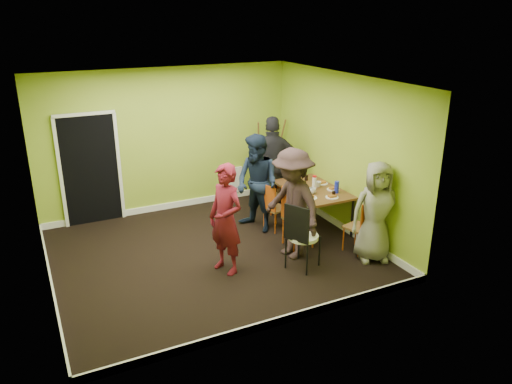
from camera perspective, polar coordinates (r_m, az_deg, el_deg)
ground at (r=8.33m, az=-4.99°, el=-6.99°), size 5.00×5.00×0.00m
room_walls at (r=7.96m, az=-5.48°, el=-0.56°), size 5.04×4.54×2.82m
dining_table at (r=9.08m, az=6.52°, el=0.08°), size 0.90×1.50×0.75m
chair_left_far at (r=8.97m, az=1.95°, el=-1.48°), size 0.44×0.44×0.87m
chair_left_near at (r=8.32m, az=4.37°, el=-2.56°), size 0.44×0.44×1.05m
chair_back_end at (r=9.62m, az=2.64°, el=1.97°), size 0.54×0.61×1.12m
chair_front_end at (r=8.30m, az=12.05°, el=-3.56°), size 0.46×0.47×0.92m
chair_bentwood at (r=7.61m, az=5.15°, el=-4.74°), size 0.57×0.57×1.08m
easel at (r=10.56m, az=1.56°, el=3.81°), size 0.67×0.63×1.66m
plate_near_left at (r=9.31m, az=4.11°, el=1.07°), size 0.23×0.23×0.01m
plate_near_right at (r=8.59m, az=6.16°, el=-0.67°), size 0.26×0.26×0.01m
plate_far_back at (r=9.51m, az=4.35°, el=1.47°), size 0.27×0.27×0.01m
plate_far_front at (r=8.66m, az=8.68°, el=-0.60°), size 0.23×0.23×0.01m
plate_wall_back at (r=9.32m, az=7.56°, el=0.97°), size 0.22×0.22×0.01m
plate_wall_front at (r=9.05m, az=8.78°, el=0.30°), size 0.22×0.22×0.01m
thermos at (r=8.97m, az=6.68°, el=0.99°), size 0.08×0.08×0.24m
blue_bottle at (r=8.87m, az=9.21°, el=0.56°), size 0.08×0.08×0.21m
orange_bottle at (r=9.19m, az=5.02°, el=1.01°), size 0.04×0.04×0.08m
glass_mid at (r=9.15m, az=5.54°, el=0.96°), size 0.07×0.07×0.10m
glass_back at (r=9.47m, az=5.77°, el=1.63°), size 0.07×0.07×0.10m
glass_front at (r=8.70m, az=8.87°, el=-0.21°), size 0.06×0.06×0.10m
cup_a at (r=8.79m, az=6.47°, el=0.15°), size 0.13×0.13×0.11m
cup_b at (r=9.14m, az=7.12°, el=0.88°), size 0.11×0.11×0.10m
person_standing at (r=7.44m, az=-3.47°, el=-3.13°), size 0.61×0.73×1.71m
person_left_far at (r=8.86m, az=0.14°, el=0.97°), size 0.92×1.03×1.76m
person_left_near at (r=7.90m, az=4.19°, el=-1.36°), size 0.86×1.26×1.81m
person_back_end at (r=9.67m, az=1.96°, el=3.08°), size 1.21×0.88×1.91m
person_front_end at (r=8.02m, az=13.55°, el=-2.22°), size 0.93×0.76×1.63m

